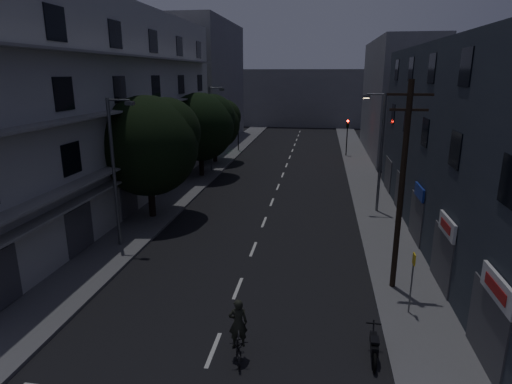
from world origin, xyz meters
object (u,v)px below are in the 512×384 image
(motorcycle, at_px, (374,347))
(cyclist, at_px, (238,338))
(utility_pole, at_px, (402,184))
(bus_stop_sign, at_px, (413,272))

(motorcycle, relative_size, cyclist, 0.82)
(motorcycle, distance_m, cyclist, 4.58)
(utility_pole, xyz_separation_m, bus_stop_sign, (0.30, -2.17, -2.98))
(cyclist, bearing_deg, utility_pole, 30.17)
(bus_stop_sign, xyz_separation_m, cyclist, (-6.23, -3.59, -1.15))
(utility_pole, xyz_separation_m, cyclist, (-5.93, -5.76, -4.13))
(utility_pole, distance_m, motorcycle, 6.94)
(bus_stop_sign, height_order, cyclist, bus_stop_sign)
(bus_stop_sign, relative_size, cyclist, 1.15)
(bus_stop_sign, relative_size, motorcycle, 1.41)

